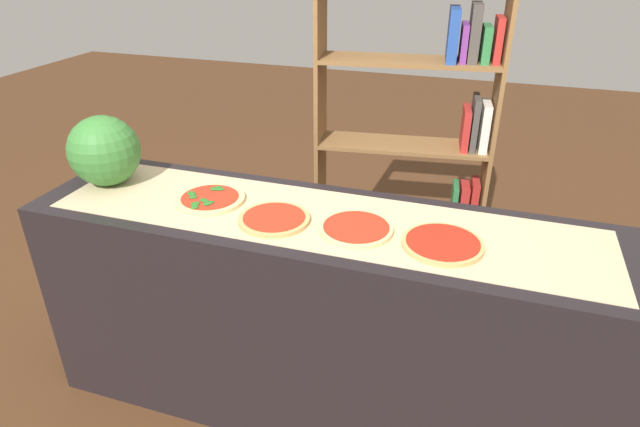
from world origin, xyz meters
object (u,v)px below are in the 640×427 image
pizza_spinach_0 (209,199)px  pizza_plain_2 (356,229)px  watermelon (104,151)px  pizza_plain_3 (443,244)px  bookshelf (424,152)px  pizza_plain_1 (274,219)px

pizza_spinach_0 → pizza_plain_2: size_ratio=1.04×
pizza_spinach_0 → watermelon: (-0.47, 0.03, 0.13)m
pizza_spinach_0 → pizza_plain_3: size_ratio=0.99×
bookshelf → pizza_plain_3: bearing=-78.6°
pizza_plain_2 → watermelon: bearing=176.1°
watermelon → pizza_spinach_0: bearing=-3.2°
pizza_plain_2 → pizza_plain_1: bearing=-175.6°
pizza_spinach_0 → pizza_plain_2: 0.59m
pizza_plain_3 → pizza_plain_1: bearing=-178.6°
pizza_plain_1 → pizza_plain_2: (0.29, 0.02, 0.00)m
pizza_spinach_0 → bookshelf: (0.67, 0.97, -0.09)m
pizza_plain_1 → pizza_plain_2: bearing=4.4°
pizza_spinach_0 → pizza_plain_1: pizza_spinach_0 is taller
pizza_spinach_0 → bookshelf: 1.19m
pizza_plain_1 → watermelon: size_ratio=0.91×
pizza_plain_2 → bookshelf: bookshelf is taller
pizza_spinach_0 → pizza_plain_3: pizza_spinach_0 is taller
pizza_plain_3 → watermelon: size_ratio=0.95×
pizza_spinach_0 → watermelon: watermelon is taller
bookshelf → pizza_plain_2: bearing=-94.9°
pizza_plain_2 → bookshelf: size_ratio=0.15×
watermelon → pizza_plain_1: bearing=-7.1°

